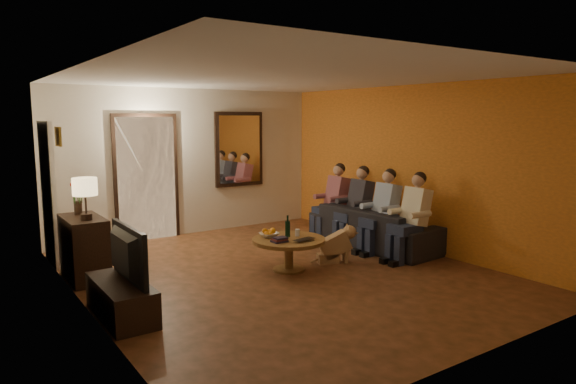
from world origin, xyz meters
TOP-DOWN VIEW (x-y plane):
  - floor at (0.00, 0.00)m, footprint 5.00×6.00m
  - ceiling at (0.00, 0.00)m, footprint 5.00×6.00m
  - back_wall at (0.00, 3.00)m, footprint 5.00×0.02m
  - front_wall at (0.00, -3.00)m, footprint 5.00×0.02m
  - left_wall at (-2.50, 0.00)m, footprint 0.02×6.00m
  - right_wall at (2.50, 0.00)m, footprint 0.02×6.00m
  - orange_accent at (2.49, 0.00)m, footprint 0.01×6.00m
  - kitchen_doorway at (-0.80, 2.98)m, footprint 1.00×0.06m
  - door_trim at (-0.80, 2.97)m, footprint 1.12×0.04m
  - fridge_glimpse at (-0.55, 2.98)m, footprint 0.45×0.03m
  - mirror_frame at (1.00, 2.96)m, footprint 1.00×0.05m
  - mirror_glass at (1.00, 2.93)m, footprint 0.86×0.02m
  - white_door at (-2.46, 2.30)m, footprint 0.06×0.85m
  - framed_art at (-2.47, 1.30)m, footprint 0.03×0.28m
  - art_canvas at (-2.46, 1.30)m, footprint 0.01×0.22m
  - dresser at (-2.25, 1.24)m, footprint 0.45×0.92m
  - table_lamp at (-2.25, 1.02)m, footprint 0.30×0.30m
  - flower_vase at (-2.25, 1.46)m, footprint 0.14×0.14m
  - tv_stand at (-2.25, -0.33)m, footprint 0.45×1.14m
  - tv at (-2.25, -0.33)m, footprint 1.01×0.13m
  - sofa at (2.04, 0.37)m, footprint 2.29×1.02m
  - person_a at (1.94, -0.53)m, footprint 0.60×0.40m
  - person_b at (1.94, 0.07)m, footprint 0.60×0.40m
  - person_c at (1.94, 0.67)m, footprint 0.60×0.40m
  - person_d at (1.94, 1.27)m, footprint 0.60×0.40m
  - dog at (0.92, 0.00)m, footprint 0.61×0.43m
  - coffee_table at (0.15, 0.06)m, footprint 1.26×1.26m
  - bowl at (-0.03, 0.28)m, footprint 0.26×0.26m
  - oranges at (-0.03, 0.28)m, footprint 0.20×0.20m
  - wine_bottle at (0.20, 0.16)m, footprint 0.07×0.07m
  - wine_glass at (0.33, 0.11)m, footprint 0.06×0.06m
  - book_stack at (-0.07, -0.04)m, footprint 0.20×0.15m
  - laptop at (0.25, -0.22)m, footprint 0.36×0.27m

SIDE VIEW (x-z plane):
  - floor at x=0.00m, z-range -0.01..0.01m
  - tv_stand at x=-2.25m, z-range 0.00..0.38m
  - coffee_table at x=0.15m, z-range 0.00..0.45m
  - dog at x=0.92m, z-range 0.00..0.56m
  - sofa at x=2.04m, z-range 0.00..0.65m
  - dresser at x=-2.25m, z-range 0.00..0.82m
  - laptop at x=0.25m, z-range 0.45..0.48m
  - bowl at x=-0.03m, z-range 0.45..0.51m
  - book_stack at x=-0.07m, z-range 0.45..0.52m
  - wine_glass at x=0.33m, z-range 0.45..0.55m
  - oranges at x=-0.03m, z-range 0.51..0.59m
  - person_a at x=1.94m, z-range 0.00..1.20m
  - person_b at x=1.94m, z-range 0.00..1.20m
  - person_c at x=1.94m, z-range 0.00..1.20m
  - person_d at x=1.94m, z-range 0.00..1.20m
  - wine_bottle at x=0.20m, z-range 0.45..0.76m
  - tv at x=-2.25m, z-range 0.38..0.97m
  - fridge_glimpse at x=-0.55m, z-range 0.05..1.75m
  - white_door at x=-2.46m, z-range 0.00..2.04m
  - flower_vase at x=-2.25m, z-range 0.82..1.26m
  - kitchen_doorway at x=-0.80m, z-range 0.00..2.10m
  - door_trim at x=-0.80m, z-range -0.06..2.16m
  - table_lamp at x=-2.25m, z-range 0.82..1.36m
  - back_wall at x=0.00m, z-range 0.00..2.60m
  - front_wall at x=0.00m, z-range 0.00..2.60m
  - left_wall at x=-2.50m, z-range 0.00..2.60m
  - right_wall at x=2.50m, z-range 0.00..2.60m
  - orange_accent at x=2.49m, z-range 0.00..2.60m
  - mirror_frame at x=1.00m, z-range 0.80..2.20m
  - mirror_glass at x=1.00m, z-range 0.87..2.13m
  - framed_art at x=-2.47m, z-range 1.73..1.97m
  - art_canvas at x=-2.46m, z-range 1.76..1.94m
  - ceiling at x=0.00m, z-range 2.60..2.60m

